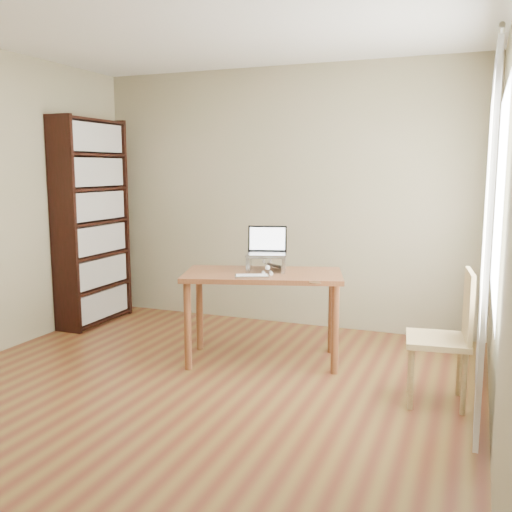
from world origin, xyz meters
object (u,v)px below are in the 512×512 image
Objects in this scene: keyboard at (252,276)px; chair at (449,333)px; cat at (268,264)px; desk at (263,286)px; laptop at (269,247)px; bookshelf at (92,222)px.

chair is (1.49, -0.15, -0.26)m from keyboard.
desk is at bearing -116.48° from cat.
laptop reaches higher than cat.
bookshelf reaches higher than cat.
keyboard is 0.33m from cat.
laptop is at bearing 73.24° from desk.
laptop is 1.32× the size of keyboard.
chair is (1.48, -0.37, -0.14)m from desk.
laptop is 1.63m from chair.
keyboard is at bearing -19.52° from bookshelf.
chair reaches higher than keyboard.
bookshelf is 7.27× the size of keyboard.
bookshelf is 2.21m from keyboard.
laptop reaches higher than keyboard.
bookshelf is at bearing 158.97° from chair.
chair reaches higher than desk.
keyboard is (2.06, -0.73, -0.29)m from bookshelf.
laptop is at bearing 69.84° from cat.
bookshelf is 5.51× the size of laptop.
laptop is at bearing -10.20° from bookshelf.
bookshelf is 2.17m from desk.
bookshelf is 2.26× the size of chair.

